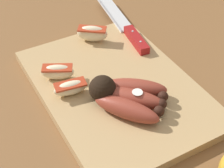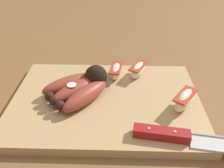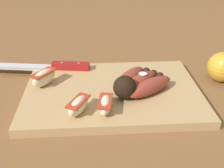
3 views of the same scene
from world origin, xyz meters
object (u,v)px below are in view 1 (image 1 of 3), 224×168
object	(u,v)px
banana_bunch	(126,96)
apple_wedge_near	(71,88)
apple_wedge_middle	(92,33)
chefs_knife	(128,30)
apple_wedge_far	(58,72)

from	to	relation	value
banana_bunch	apple_wedge_near	bearing A→B (deg)	-134.43
banana_bunch	apple_wedge_middle	bearing A→B (deg)	169.42
chefs_knife	banana_bunch	bearing A→B (deg)	-32.24
banana_bunch	apple_wedge_middle	size ratio (longest dim) A/B	2.20
chefs_knife	apple_wedge_middle	bearing A→B (deg)	-95.66
chefs_knife	apple_wedge_near	distance (m)	0.25
apple_wedge_near	apple_wedge_middle	bearing A→B (deg)	139.90
apple_wedge_far	chefs_knife	bearing A→B (deg)	109.94
banana_bunch	apple_wedge_far	bearing A→B (deg)	-148.04
banana_bunch	chefs_knife	xyz separation A→B (m)	(-0.21, 0.13, -0.01)
banana_bunch	apple_wedge_middle	distance (m)	0.22
chefs_knife	apple_wedge_near	bearing A→B (deg)	-57.81
apple_wedge_near	apple_wedge_far	world-z (taller)	apple_wedge_far
apple_wedge_near	apple_wedge_middle	distance (m)	0.18
banana_bunch	apple_wedge_far	xyz separation A→B (m)	(-0.13, -0.08, -0.00)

